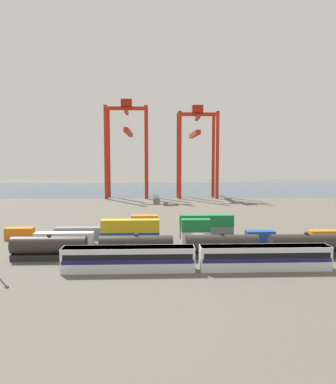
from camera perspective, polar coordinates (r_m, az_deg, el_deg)
name	(u,v)px	position (r m, az deg, el deg)	size (l,w,h in m)	color
ground_plane	(183,215)	(117.36, 2.28, -3.60)	(420.00, 420.00, 0.00)	#5B564C
harbour_water	(169,189)	(222.35, 0.10, 0.53)	(400.00, 110.00, 0.01)	#384C60
passenger_train	(197,257)	(60.10, 4.51, -9.97)	(42.75, 3.14, 3.90)	silver
freight_tank_row	(222,246)	(67.93, 8.30, -8.21)	(74.53, 3.09, 4.55)	#232326
shipping_container_0	(64,239)	(80.31, -15.68, -6.92)	(12.10, 2.44, 2.60)	silver
shipping_container_1	(130,238)	(78.29, -5.80, -7.06)	(12.10, 2.44, 2.60)	#1C4299
shipping_container_2	(130,226)	(77.79, -5.82, -5.19)	(12.10, 2.44, 2.60)	gold
shipping_container_3	(196,237)	(78.66, 4.29, -6.99)	(6.04, 2.44, 2.60)	silver
shipping_container_4	(196,225)	(78.15, 4.31, -5.13)	(6.04, 2.44, 2.60)	#197538
shipping_container_5	(260,237)	(81.36, 13.99, -6.72)	(6.04, 2.44, 2.60)	#1C4299
shipping_container_6	(323,236)	(86.18, 22.83, -6.31)	(6.04, 2.44, 2.60)	orange
shipping_container_7	(20,233)	(88.82, -21.87, -5.95)	(6.04, 2.44, 2.60)	orange
shipping_container_8	(83,233)	(85.21, -13.00, -6.17)	(12.10, 2.44, 2.60)	slate
shipping_container_9	(145,232)	(83.76, -3.58, -6.24)	(6.04, 2.44, 2.60)	#1C4299
shipping_container_10	(145,221)	(83.28, -3.59, -4.48)	(6.04, 2.44, 2.60)	orange
shipping_container_11	(206,232)	(84.59, 5.91, -6.14)	(12.10, 2.44, 2.60)	slate
shipping_container_12	(206,221)	(84.12, 5.93, -4.41)	(12.10, 2.44, 2.60)	#197538
gantry_crane_west	(127,139)	(173.69, -6.30, 8.11)	(19.36, 39.35, 44.47)	red
gantry_crane_central	(197,142)	(173.69, 4.43, 7.68)	(18.34, 34.84, 41.99)	red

